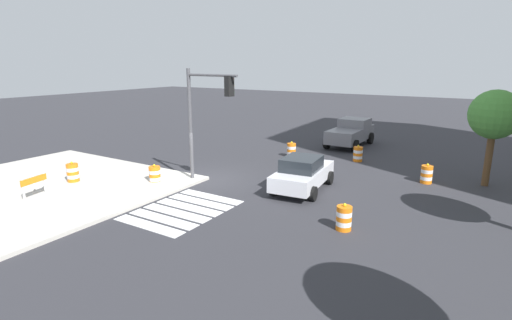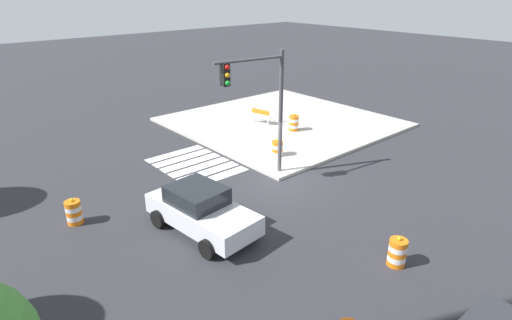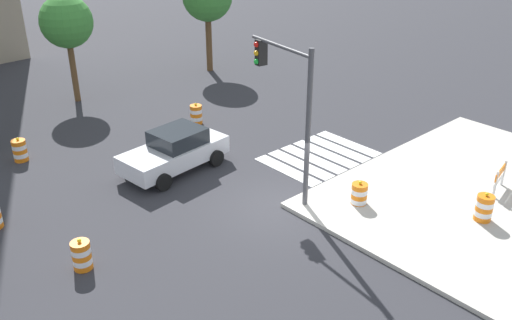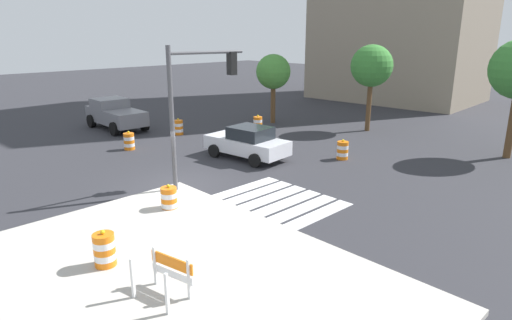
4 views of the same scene
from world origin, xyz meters
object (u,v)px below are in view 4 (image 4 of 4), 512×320
(sports_car, at_px, (248,142))
(pickup_truck, at_px, (114,114))
(traffic_barrel_median_near, at_px, (343,150))
(traffic_barrel_near_corner, at_px, (258,124))
(traffic_barrel_far_curb, at_px, (129,141))
(street_tree_streetside_near, at_px, (372,66))
(traffic_barrel_median_far, at_px, (169,200))
(construction_barricade, at_px, (167,272))
(traffic_barrel_on_sidewalk, at_px, (104,250))
(street_tree_streetside_far, at_px, (273,72))
(traffic_barrel_crosswalk_end, at_px, (178,127))
(traffic_light_pole, at_px, (197,91))

(sports_car, relative_size, pickup_truck, 0.86)
(sports_car, relative_size, traffic_barrel_median_near, 4.38)
(traffic_barrel_near_corner, bearing_deg, traffic_barrel_median_near, -11.75)
(traffic_barrel_far_curb, distance_m, street_tree_streetside_near, 15.22)
(traffic_barrel_median_far, height_order, construction_barricade, construction_barricade)
(construction_barricade, bearing_deg, traffic_barrel_far_curb, 155.01)
(pickup_truck, relative_size, traffic_barrel_on_sidewalk, 5.09)
(traffic_barrel_far_curb, height_order, traffic_barrel_on_sidewalk, traffic_barrel_on_sidewalk)
(traffic_barrel_on_sidewalk, bearing_deg, pickup_truck, 152.46)
(traffic_barrel_far_curb, height_order, construction_barricade, construction_barricade)
(traffic_barrel_near_corner, xyz_separation_m, street_tree_streetside_far, (-1.10, 2.54, 3.03))
(traffic_barrel_crosswalk_end, bearing_deg, construction_barricade, -35.16)
(traffic_barrel_median_near, bearing_deg, traffic_barrel_crosswalk_end, -165.04)
(sports_car, xyz_separation_m, traffic_barrel_median_near, (3.42, 3.27, -0.36))
(traffic_barrel_median_far, bearing_deg, sports_car, 114.89)
(traffic_barrel_near_corner, xyz_separation_m, traffic_light_pole, (6.05, -9.16, 3.46))
(traffic_barrel_far_curb, xyz_separation_m, street_tree_streetside_near, (6.34, 13.36, 3.61))
(pickup_truck, relative_size, traffic_barrel_far_curb, 5.09)
(pickup_truck, distance_m, traffic_barrel_crosswalk_end, 4.92)
(traffic_barrel_on_sidewalk, height_order, street_tree_streetside_near, street_tree_streetside_near)
(pickup_truck, distance_m, traffic_light_pole, 13.76)
(construction_barricade, relative_size, street_tree_streetside_near, 0.25)
(traffic_barrel_median_far, height_order, traffic_barrel_on_sidewalk, traffic_barrel_on_sidewalk)
(traffic_barrel_crosswalk_end, distance_m, traffic_barrel_far_curb, 4.14)
(pickup_truck, relative_size, street_tree_streetside_near, 0.96)
(pickup_truck, distance_m, street_tree_streetside_near, 16.78)
(street_tree_streetside_near, xyz_separation_m, street_tree_streetside_far, (-6.02, -2.51, -0.58))
(traffic_barrel_crosswalk_end, bearing_deg, traffic_barrel_on_sidewalk, -41.19)
(pickup_truck, distance_m, construction_barricade, 20.58)
(pickup_truck, xyz_separation_m, traffic_barrel_median_near, (14.74, 4.68, -0.52))
(sports_car, bearing_deg, traffic_barrel_far_curb, -148.71)
(traffic_barrel_median_near, xyz_separation_m, street_tree_streetside_far, (-8.77, 4.14, 3.03))
(traffic_barrel_crosswalk_end, relative_size, street_tree_streetside_near, 0.19)
(traffic_barrel_far_curb, xyz_separation_m, traffic_barrel_on_sidewalk, (10.94, -6.62, 0.15))
(traffic_barrel_median_near, height_order, street_tree_streetside_far, street_tree_streetside_far)
(traffic_barrel_near_corner, distance_m, street_tree_streetside_far, 4.10)
(traffic_barrel_near_corner, distance_m, traffic_barrel_crosswalk_end, 5.05)
(traffic_barrel_median_near, bearing_deg, traffic_barrel_far_curb, -143.55)
(traffic_barrel_near_corner, bearing_deg, traffic_barrel_far_curb, -99.68)
(traffic_barrel_crosswalk_end, xyz_separation_m, traffic_light_pole, (8.64, -4.82, 3.46))
(traffic_barrel_median_near, height_order, construction_barricade, construction_barricade)
(traffic_barrel_near_corner, bearing_deg, construction_barricade, -50.80)
(traffic_barrel_median_far, xyz_separation_m, traffic_light_pole, (-1.28, 2.35, 3.46))
(traffic_barrel_crosswalk_end, xyz_separation_m, street_tree_streetside_near, (7.51, 9.38, 3.61))
(traffic_light_pole, xyz_separation_m, street_tree_streetside_far, (-7.16, 11.70, -0.43))
(traffic_barrel_on_sidewalk, relative_size, street_tree_streetside_near, 0.19)
(traffic_barrel_near_corner, relative_size, street_tree_streetside_far, 0.22)
(traffic_barrel_crosswalk_end, bearing_deg, street_tree_streetside_near, 51.35)
(traffic_barrel_crosswalk_end, relative_size, traffic_light_pole, 0.19)
(traffic_barrel_near_corner, distance_m, traffic_barrel_median_near, 7.84)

